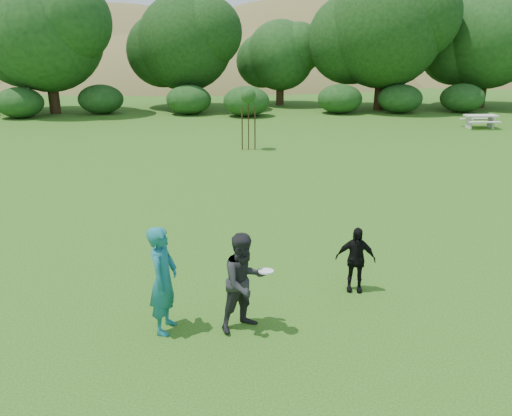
{
  "coord_description": "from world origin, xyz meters",
  "views": [
    {
      "loc": [
        -0.46,
        -8.51,
        5.07
      ],
      "look_at": [
        0.0,
        3.0,
        1.1
      ],
      "focal_mm": 35.0,
      "sensor_mm": 36.0,
      "label": 1
    }
  ],
  "objects": [
    {
      "name": "picnic_table",
      "position": [
        13.77,
        20.04,
        0.52
      ],
      "size": [
        1.8,
        1.48,
        0.76
      ],
      "color": "beige",
      "rests_on": "ground"
    },
    {
      "name": "tree_row",
      "position": [
        3.23,
        28.68,
        4.87
      ],
      "size": [
        53.92,
        10.38,
        9.62
      ],
      "color": "#3A2616",
      "rests_on": "ground"
    },
    {
      "name": "frisbee",
      "position": [
        0.03,
        -0.71,
        1.22
      ],
      "size": [
        0.27,
        0.27,
        0.05
      ],
      "color": "white",
      "rests_on": "ground"
    },
    {
      "name": "player_black",
      "position": [
        1.97,
        0.8,
        0.7
      ],
      "size": [
        0.87,
        0.49,
        1.41
      ],
      "primitive_type": "imported",
      "rotation": [
        0.0,
        0.0,
        -0.18
      ],
      "color": "black",
      "rests_on": "ground"
    },
    {
      "name": "player_grey",
      "position": [
        -0.35,
        -0.54,
        0.93
      ],
      "size": [
        1.13,
        1.07,
        1.85
      ],
      "primitive_type": "imported",
      "rotation": [
        0.0,
        0.0,
        0.56
      ],
      "color": "#242527",
      "rests_on": "ground"
    },
    {
      "name": "sapling",
      "position": [
        0.12,
        14.73,
        2.42
      ],
      "size": [
        0.7,
        0.7,
        2.85
      ],
      "color": "#362215",
      "rests_on": "ground"
    },
    {
      "name": "hillside",
      "position": [
        -0.56,
        68.45,
        -11.97
      ],
      "size": [
        150.0,
        72.0,
        52.0
      ],
      "color": "olive",
      "rests_on": "ground"
    },
    {
      "name": "player_teal",
      "position": [
        -1.78,
        -0.55,
        1.0
      ],
      "size": [
        0.61,
        0.81,
        2.0
      ],
      "primitive_type": "imported",
      "rotation": [
        0.0,
        0.0,
        1.38
      ],
      "color": "#196A72",
      "rests_on": "ground"
    },
    {
      "name": "ground",
      "position": [
        0.0,
        0.0,
        0.0
      ],
      "size": [
        120.0,
        120.0,
        0.0
      ],
      "primitive_type": "plane",
      "color": "#19470C",
      "rests_on": "ground"
    }
  ]
}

